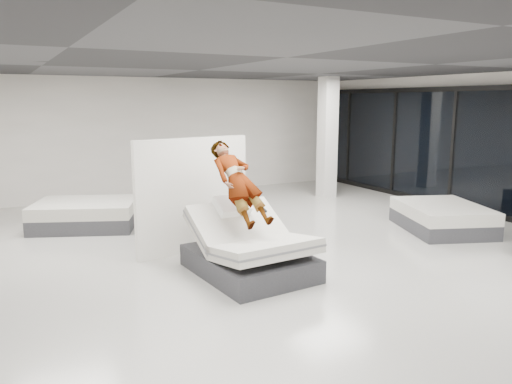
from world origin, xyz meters
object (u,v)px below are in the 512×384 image
(hero_bed, at_px, (249,251))
(flat_bed_left_far, at_px, (86,214))
(person, at_px, (239,194))
(column, at_px, (327,138))
(remote, at_px, (263,209))
(divider_panel, at_px, (193,195))
(flat_bed_right_far, at_px, (442,217))

(hero_bed, xyz_separation_m, flat_bed_left_far, (-1.72, 4.08, -0.08))
(hero_bed, distance_m, person, 0.88)
(person, height_order, column, column)
(remote, bearing_deg, column, 41.34)
(person, bearing_deg, column, 37.58)
(remote, xyz_separation_m, flat_bed_left_far, (-1.94, 4.10, -0.71))
(hero_bed, bearing_deg, divider_panel, 101.22)
(divider_panel, height_order, column, column)
(divider_panel, bearing_deg, remote, -81.43)
(flat_bed_left_far, height_order, column, column)
(flat_bed_left_far, bearing_deg, hero_bed, -67.18)
(hero_bed, height_order, flat_bed_right_far, hero_bed)
(remote, relative_size, flat_bed_right_far, 0.06)
(flat_bed_right_far, bearing_deg, column, 90.12)
(column, bearing_deg, flat_bed_left_far, -176.45)
(person, relative_size, flat_bed_right_far, 0.72)
(person, height_order, remote, person)
(flat_bed_left_far, bearing_deg, flat_bed_right_far, -29.52)
(remote, relative_size, column, 0.04)
(hero_bed, relative_size, flat_bed_left_far, 0.84)
(column, bearing_deg, divider_panel, -149.04)
(remote, height_order, column, column)
(person, bearing_deg, hero_bed, -90.00)
(flat_bed_right_far, bearing_deg, hero_bed, -173.83)
(divider_panel, distance_m, flat_bed_left_far, 3.00)
(person, xyz_separation_m, flat_bed_left_far, (-1.69, 3.77, -0.90))
(hero_bed, bearing_deg, remote, -5.15)
(flat_bed_right_far, distance_m, column, 4.19)
(person, distance_m, divider_panel, 1.27)
(flat_bed_right_far, height_order, flat_bed_left_far, flat_bed_left_far)
(remote, bearing_deg, flat_bed_left_far, 110.91)
(person, relative_size, divider_panel, 0.77)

